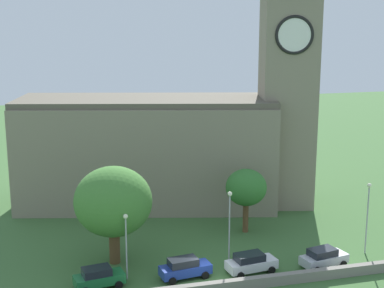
# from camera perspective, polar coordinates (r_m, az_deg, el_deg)

# --- Properties ---
(ground_plane) EXTENTS (200.00, 200.00, 0.00)m
(ground_plane) POSITION_cam_1_polar(r_m,az_deg,el_deg) (66.78, -2.17, -7.89)
(ground_plane) COLOR #3D6633
(church) EXTENTS (37.99, 18.26, 30.65)m
(church) POSITION_cam_1_polar(r_m,az_deg,el_deg) (71.35, -1.45, 0.75)
(church) COLOR gray
(church) RESTS_ON ground
(quay_barrier) EXTENTS (41.31, 0.70, 0.95)m
(quay_barrier) POSITION_cam_1_polar(r_m,az_deg,el_deg) (50.95, 2.31, -14.06)
(quay_barrier) COLOR gray
(quay_barrier) RESTS_ON ground
(car_green) EXTENTS (4.60, 2.69, 1.88)m
(car_green) POSITION_cam_1_polar(r_m,az_deg,el_deg) (52.20, -9.28, -12.97)
(car_green) COLOR #1E6B38
(car_green) RESTS_ON ground
(car_blue) EXTENTS (4.85, 2.56, 1.92)m
(car_blue) POSITION_cam_1_polar(r_m,az_deg,el_deg) (53.26, -0.73, -12.24)
(car_blue) COLOR #233D9E
(car_blue) RESTS_ON ground
(car_white) EXTENTS (4.93, 2.70, 1.86)m
(car_white) POSITION_cam_1_polar(r_m,az_deg,el_deg) (54.64, 5.89, -11.67)
(car_white) COLOR silver
(car_white) RESTS_ON ground
(car_silver) EXTENTS (4.86, 2.91, 1.85)m
(car_silver) POSITION_cam_1_polar(r_m,az_deg,el_deg) (56.83, 12.97, -10.96)
(car_silver) COLOR silver
(car_silver) RESTS_ON ground
(streetlamp_west_mid) EXTENTS (0.44, 0.44, 6.23)m
(streetlamp_west_mid) POSITION_cam_1_polar(r_m,az_deg,el_deg) (52.08, -6.59, -9.01)
(streetlamp_west_mid) COLOR #9EA0A5
(streetlamp_west_mid) RESTS_ON ground
(streetlamp_central) EXTENTS (0.44, 0.44, 7.35)m
(streetlamp_central) POSITION_cam_1_polar(r_m,az_deg,el_deg) (54.51, 3.76, -7.23)
(streetlamp_central) COLOR #9EA0A5
(streetlamp_central) RESTS_ON ground
(streetlamp_east_mid) EXTENTS (0.44, 0.44, 7.33)m
(streetlamp_east_mid) POSITION_cam_1_polar(r_m,az_deg,el_deg) (59.67, 17.12, -6.03)
(streetlamp_east_mid) COLOR #9EA0A5
(streetlamp_east_mid) RESTS_ON ground
(tree_churchyard) EXTENTS (7.44, 7.44, 9.57)m
(tree_churchyard) POSITION_cam_1_polar(r_m,az_deg,el_deg) (54.96, -7.86, -5.72)
(tree_churchyard) COLOR brown
(tree_churchyard) RESTS_ON ground
(tree_by_tower) EXTENTS (4.49, 4.49, 7.15)m
(tree_by_tower) POSITION_cam_1_polar(r_m,az_deg,el_deg) (62.85, 5.42, -4.37)
(tree_by_tower) COLOR brown
(tree_by_tower) RESTS_ON ground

